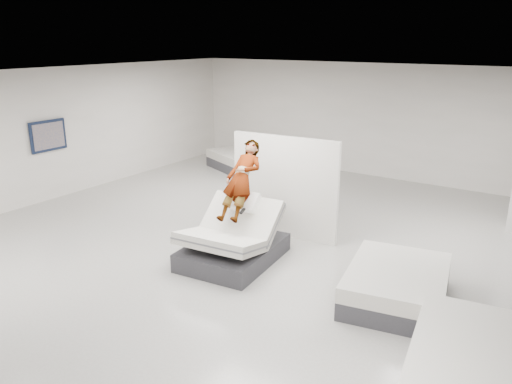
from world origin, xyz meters
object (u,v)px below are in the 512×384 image
at_px(flat_bed_right_far, 397,285).
at_px(wall_poster, 48,136).
at_px(hero_bed, 233,242).
at_px(flat_bed_right_near, 484,372).
at_px(person, 241,194).
at_px(divider_panel, 284,187).
at_px(remote, 242,211).
at_px(flat_bed_left_far, 242,160).

xyz_separation_m(flat_bed_right_far, wall_poster, (-8.77, 0.22, 1.34)).
xyz_separation_m(hero_bed, flat_bed_right_near, (4.43, -1.28, -0.07)).
height_order(person, divider_panel, divider_panel).
relative_size(remote, flat_bed_right_near, 0.06).
height_order(person, flat_bed_left_far, person).
relative_size(flat_bed_right_near, wall_poster, 2.43).
distance_m(person, remote, 0.45).
relative_size(flat_bed_right_far, flat_bed_right_near, 0.92).
distance_m(divider_panel, flat_bed_right_far, 3.18).
relative_size(flat_bed_left_far, wall_poster, 2.46).
relative_size(hero_bed, flat_bed_right_near, 0.87).
relative_size(person, flat_bed_left_far, 0.69).
distance_m(remote, flat_bed_right_near, 4.45).
bearing_deg(wall_poster, person, -1.44).
bearing_deg(person, flat_bed_right_near, -25.34).
xyz_separation_m(hero_bed, flat_bed_left_far, (-3.69, 5.49, -0.10)).
bearing_deg(remote, wall_poster, 169.88).
bearing_deg(flat_bed_right_near, wall_poster, 170.38).
bearing_deg(flat_bed_right_near, flat_bed_left_far, 140.20).
distance_m(person, flat_bed_left_far, 6.40).
height_order(flat_bed_right_far, flat_bed_left_far, flat_bed_left_far).
height_order(remote, flat_bed_right_near, remote).
height_order(flat_bed_right_far, flat_bed_right_near, flat_bed_right_near).
bearing_deg(flat_bed_left_far, flat_bed_right_near, -39.80).
distance_m(remote, flat_bed_right_far, 2.81).
bearing_deg(divider_panel, flat_bed_right_far, -29.92).
distance_m(flat_bed_right_near, flat_bed_left_far, 10.57).
bearing_deg(remote, person, 122.15).
bearing_deg(flat_bed_right_near, flat_bed_right_far, 134.80).
distance_m(hero_bed, person, 0.88).
xyz_separation_m(divider_panel, flat_bed_right_near, (4.30, -2.85, -0.74)).
height_order(hero_bed, wall_poster, wall_poster).
distance_m(divider_panel, flat_bed_left_far, 5.52).
distance_m(divider_panel, flat_bed_right_near, 5.21).
relative_size(hero_bed, remote, 14.31).
xyz_separation_m(remote, flat_bed_left_far, (-3.91, 5.50, -0.74)).
bearing_deg(flat_bed_left_far, person, -54.72).
height_order(person, remote, person).
height_order(hero_bed, divider_panel, divider_panel).
bearing_deg(flat_bed_left_far, wall_poster, -113.30).
distance_m(remote, flat_bed_left_far, 6.79).
bearing_deg(hero_bed, flat_bed_right_far, 4.77).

